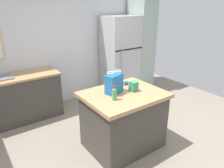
{
  "coord_description": "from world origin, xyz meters",
  "views": [
    {
      "loc": [
        -1.78,
        -2.13,
        2.17
      ],
      "look_at": [
        0.05,
        0.42,
        0.96
      ],
      "focal_mm": 34.31,
      "sensor_mm": 36.0,
      "label": 1
    }
  ],
  "objects_px": {
    "kitchen_island": "(123,120)",
    "tall_cabinet": "(141,45)",
    "shopping_bag": "(114,84)",
    "bottle": "(114,94)",
    "small_box": "(134,86)",
    "refrigerator": "(120,56)",
    "ear_defenders": "(122,83)"
  },
  "relations": [
    {
      "from": "kitchen_island",
      "to": "tall_cabinet",
      "type": "bearing_deg",
      "value": 42.03
    },
    {
      "from": "shopping_bag",
      "to": "bottle",
      "type": "bearing_deg",
      "value": -124.75
    },
    {
      "from": "kitchen_island",
      "to": "tall_cabinet",
      "type": "relative_size",
      "value": 0.51
    },
    {
      "from": "tall_cabinet",
      "to": "small_box",
      "type": "xyz_separation_m",
      "value": [
        -1.77,
        -1.77,
        -0.15
      ]
    },
    {
      "from": "bottle",
      "to": "refrigerator",
      "type": "bearing_deg",
      "value": 50.45
    },
    {
      "from": "shopping_bag",
      "to": "bottle",
      "type": "distance_m",
      "value": 0.25
    },
    {
      "from": "bottle",
      "to": "ear_defenders",
      "type": "relative_size",
      "value": 1.01
    },
    {
      "from": "refrigerator",
      "to": "bottle",
      "type": "height_order",
      "value": "refrigerator"
    },
    {
      "from": "kitchen_island",
      "to": "refrigerator",
      "type": "height_order",
      "value": "refrigerator"
    },
    {
      "from": "refrigerator",
      "to": "small_box",
      "type": "height_order",
      "value": "refrigerator"
    },
    {
      "from": "refrigerator",
      "to": "small_box",
      "type": "bearing_deg",
      "value": -122.18
    },
    {
      "from": "bottle",
      "to": "small_box",
      "type": "bearing_deg",
      "value": 12.08
    },
    {
      "from": "bottle",
      "to": "kitchen_island",
      "type": "bearing_deg",
      "value": 22.98
    },
    {
      "from": "kitchen_island",
      "to": "small_box",
      "type": "distance_m",
      "value": 0.55
    },
    {
      "from": "refrigerator",
      "to": "ear_defenders",
      "type": "xyz_separation_m",
      "value": [
        -1.07,
        -1.45,
        -0.01
      ]
    },
    {
      "from": "tall_cabinet",
      "to": "ear_defenders",
      "type": "relative_size",
      "value": 11.0
    },
    {
      "from": "refrigerator",
      "to": "ear_defenders",
      "type": "height_order",
      "value": "refrigerator"
    },
    {
      "from": "refrigerator",
      "to": "bottle",
      "type": "distance_m",
      "value": 2.41
    },
    {
      "from": "shopping_bag",
      "to": "ear_defenders",
      "type": "bearing_deg",
      "value": 33.2
    },
    {
      "from": "refrigerator",
      "to": "tall_cabinet",
      "type": "bearing_deg",
      "value": 0.02
    },
    {
      "from": "tall_cabinet",
      "to": "small_box",
      "type": "height_order",
      "value": "tall_cabinet"
    },
    {
      "from": "ear_defenders",
      "to": "small_box",
      "type": "bearing_deg",
      "value": -97.07
    },
    {
      "from": "tall_cabinet",
      "to": "shopping_bag",
      "type": "height_order",
      "value": "tall_cabinet"
    },
    {
      "from": "refrigerator",
      "to": "small_box",
      "type": "relative_size",
      "value": 12.66
    },
    {
      "from": "refrigerator",
      "to": "shopping_bag",
      "type": "relative_size",
      "value": 5.66
    },
    {
      "from": "kitchen_island",
      "to": "small_box",
      "type": "xyz_separation_m",
      "value": [
        0.17,
        -0.02,
        0.53
      ]
    },
    {
      "from": "kitchen_island",
      "to": "refrigerator",
      "type": "bearing_deg",
      "value": 53.78
    },
    {
      "from": "kitchen_island",
      "to": "ear_defenders",
      "type": "distance_m",
      "value": 0.6
    },
    {
      "from": "kitchen_island",
      "to": "ear_defenders",
      "type": "bearing_deg",
      "value": 55.27
    },
    {
      "from": "shopping_bag",
      "to": "refrigerator",
      "type": "bearing_deg",
      "value": 49.92
    },
    {
      "from": "refrigerator",
      "to": "ear_defenders",
      "type": "bearing_deg",
      "value": -126.53
    },
    {
      "from": "small_box",
      "to": "ear_defenders",
      "type": "xyz_separation_m",
      "value": [
        0.04,
        0.32,
        -0.05
      ]
    }
  ]
}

